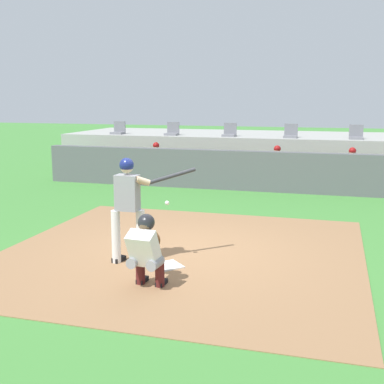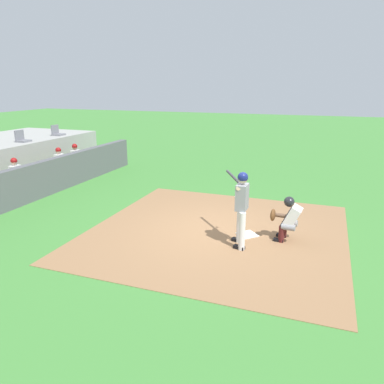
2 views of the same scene
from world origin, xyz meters
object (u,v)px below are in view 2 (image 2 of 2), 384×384
catcher_crouched (288,217)px  stadium_seat_5 (57,132)px  dugout_player_3 (78,159)px  batter_at_plate (241,204)px  stadium_seat_4 (22,139)px  dugout_player_2 (62,163)px  home_plate (247,235)px  dugout_player_1 (19,176)px

catcher_crouched → stadium_seat_5: (5.41, 11.13, 0.93)m
dugout_player_3 → stadium_seat_5: stadium_seat_5 is taller
batter_at_plate → stadium_seat_4: (3.92, 10.14, 0.50)m
catcher_crouched → dugout_player_2: size_ratio=1.26×
batter_at_plate → stadium_seat_4: bearing=68.8°
stadium_seat_4 → stadium_seat_5: 2.17m
home_plate → dugout_player_1: dugout_player_1 is taller
home_plate → dugout_player_2: bearing=69.1°
catcher_crouched → dugout_player_3: bearing=65.7°
catcher_crouched → dugout_player_3: size_ratio=1.26×
dugout_player_3 → dugout_player_1: bearing=180.0°
batter_at_plate → dugout_player_2: 8.95m
batter_at_plate → dugout_player_1: batter_at_plate is taller
batter_at_plate → stadium_seat_4: stadium_seat_4 is taller
dugout_player_3 → stadium_seat_5: 2.56m
batter_at_plate → stadium_seat_4: size_ratio=3.76×
catcher_crouched → dugout_player_1: size_ratio=1.26×
home_plate → batter_at_plate: 1.22m
stadium_seat_4 → catcher_crouched: bearing=-106.2°
catcher_crouched → stadium_seat_4: size_ratio=3.42×
dugout_player_3 → stadium_seat_4: (-0.88, 2.03, 0.86)m
dugout_player_1 → stadium_seat_5: bearing=24.0°
home_plate → catcher_crouched: bearing=-89.5°
batter_at_plate → dugout_player_3: 9.42m
stadium_seat_5 → batter_at_plate: bearing=-121.0°
catcher_crouched → stadium_seat_5: stadium_seat_5 is taller
batter_at_plate → catcher_crouched: bearing=-55.6°
batter_at_plate → catcher_crouched: size_ratio=1.10×
dugout_player_2 → dugout_player_1: bearing=180.0°
dugout_player_1 → stadium_seat_4: bearing=40.3°
batter_at_plate → stadium_seat_5: (6.09, 10.14, 0.50)m
dugout_player_1 → dugout_player_3: bearing=0.0°
batter_at_plate → catcher_crouched: batter_at_plate is taller
dugout_player_2 → dugout_player_3: 1.02m
batter_at_plate → stadium_seat_5: size_ratio=3.76×
catcher_crouched → home_plate: bearing=90.5°
dugout_player_1 → catcher_crouched: bearing=-95.3°
home_plate → batter_at_plate: batter_at_plate is taller
stadium_seat_5 → dugout_player_2: bearing=-138.7°
home_plate → catcher_crouched: 1.12m
home_plate → dugout_player_2: (3.10, 8.14, 0.65)m
catcher_crouched → stadium_seat_4: (3.24, 11.13, 0.93)m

